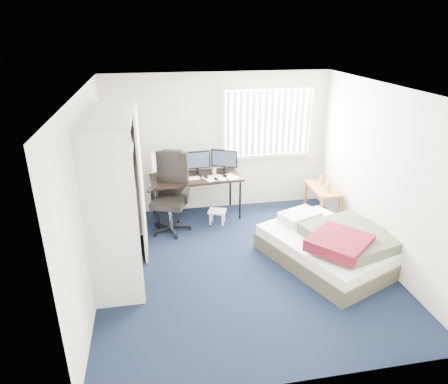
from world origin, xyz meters
TOP-DOWN VIEW (x-y plane):
  - ground at (0.00, 0.00)m, footprint 4.20×4.20m
  - room_shell at (0.00, 0.00)m, footprint 4.20×4.20m
  - window_assembly at (0.90, 2.04)m, footprint 1.72×0.09m
  - closet at (-1.67, 0.27)m, footprint 0.64×1.84m
  - desk at (-0.47, 1.75)m, footprint 1.63×0.87m
  - office_chair at (-0.94, 1.35)m, footprint 0.82×0.82m
  - footstool at (-0.15, 1.40)m, footprint 0.36×0.32m
  - nightstand at (1.75, 1.33)m, footprint 0.42×0.83m
  - bed at (1.28, -0.13)m, footprint 1.95×2.20m
  - pine_box at (-1.65, 0.03)m, footprint 0.41×0.31m

SIDE VIEW (x-z plane):
  - ground at x=0.00m, z-range 0.00..0.00m
  - pine_box at x=-1.65m, z-range 0.00..0.30m
  - footstool at x=-0.15m, z-range 0.07..0.31m
  - bed at x=1.28m, z-range -0.04..0.57m
  - nightstand at x=1.75m, z-range 0.13..0.87m
  - office_chair at x=-0.94m, z-range -0.16..1.19m
  - desk at x=-0.47m, z-range 0.18..1.42m
  - closet at x=-1.67m, z-range 0.24..2.46m
  - room_shell at x=0.00m, z-range -0.59..3.61m
  - window_assembly at x=0.90m, z-range 0.94..2.26m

